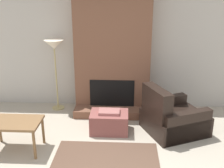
% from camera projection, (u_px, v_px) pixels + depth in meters
% --- Properties ---
extents(wall_back, '(6.93, 0.06, 2.60)m').
position_uv_depth(wall_back, '(113.00, 47.00, 5.93)').
color(wall_back, '#BCB7AD').
rests_on(wall_back, ground_plane).
extents(fireplace, '(1.53, 0.78, 2.60)m').
position_uv_depth(fireplace, '(113.00, 53.00, 5.70)').
color(fireplace, brown).
rests_on(fireplace, ground_plane).
extents(ottoman, '(0.68, 0.47, 0.42)m').
position_uv_depth(ottoman, '(109.00, 122.00, 5.11)').
color(ottoman, '#8C4C47').
rests_on(ottoman, ground_plane).
extents(armchair, '(1.28, 1.23, 0.89)m').
position_uv_depth(armchair, '(171.00, 119.00, 5.07)').
color(armchair, black).
rests_on(armchair, ground_plane).
extents(side_table, '(0.83, 0.55, 0.51)m').
position_uv_depth(side_table, '(15.00, 125.00, 4.44)').
color(side_table, brown).
rests_on(side_table, ground_plane).
extents(floor_lamp_left, '(0.40, 0.40, 1.50)m').
position_uv_depth(floor_lamp_left, '(54.00, 48.00, 5.70)').
color(floor_lamp_left, tan).
rests_on(floor_lamp_left, ground_plane).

